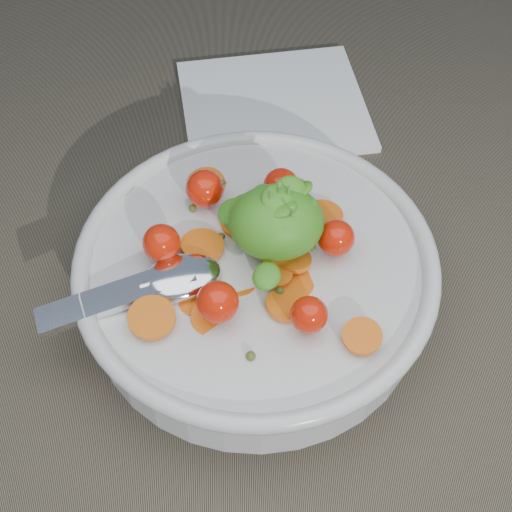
{
  "coord_description": "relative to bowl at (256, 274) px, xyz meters",
  "views": [
    {
      "loc": [
        -0.01,
        -0.31,
        0.44
      ],
      "look_at": [
        0.0,
        -0.01,
        0.05
      ],
      "focal_mm": 50.0,
      "sensor_mm": 36.0,
      "label": 1
    }
  ],
  "objects": [
    {
      "name": "ground",
      "position": [
        -0.0,
        0.01,
        -0.03
      ],
      "size": [
        6.0,
        6.0,
        0.0
      ],
      "primitive_type": "plane",
      "color": "brown",
      "rests_on": "ground"
    },
    {
      "name": "bowl",
      "position": [
        0.0,
        0.0,
        0.0
      ],
      "size": [
        0.28,
        0.26,
        0.11
      ],
      "color": "silver",
      "rests_on": "ground"
    },
    {
      "name": "napkin",
      "position": [
        0.02,
        0.21,
        -0.03
      ],
      "size": [
        0.18,
        0.17,
        0.01
      ],
      "primitive_type": "cube",
      "rotation": [
        0.0,
        0.0,
        0.13
      ],
      "color": "white",
      "rests_on": "ground"
    }
  ]
}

